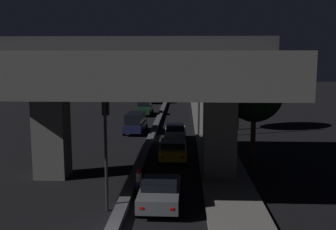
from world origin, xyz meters
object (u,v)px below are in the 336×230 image
at_px(pedestrian_on_sidewalk, 228,151).
at_px(motorcycle_blue_filtering_near, 139,183).
at_px(car_dark_blue_lead_oncoming, 135,122).
at_px(car_black_fourth_oncoming, 157,91).
at_px(street_lamp, 196,79).
at_px(car_dark_blue_third_oncoming, 154,96).
at_px(car_dark_green_second_oncoming, 144,109).
at_px(traffic_light_left_of_median, 106,130).
at_px(car_white_third, 175,132).
at_px(car_grey_lead, 160,192).
at_px(car_taxi_yellow_second, 173,149).

bearing_deg(pedestrian_on_sidewalk, motorcycle_blue_filtering_near, -133.34).
relative_size(motorcycle_blue_filtering_near, pedestrian_on_sidewalk, 1.12).
distance_m(car_dark_blue_lead_oncoming, car_black_fourth_oncoming, 35.88).
distance_m(car_dark_blue_lead_oncoming, pedestrian_on_sidewalk, 13.48).
relative_size(street_lamp, car_dark_blue_third_oncoming, 1.92).
height_order(car_black_fourth_oncoming, pedestrian_on_sidewalk, pedestrian_on_sidewalk).
height_order(car_dark_blue_lead_oncoming, car_black_fourth_oncoming, car_dark_blue_lead_oncoming).
relative_size(car_black_fourth_oncoming, motorcycle_blue_filtering_near, 2.40).
relative_size(street_lamp, motorcycle_blue_filtering_near, 4.48).
height_order(car_dark_blue_lead_oncoming, car_dark_green_second_oncoming, car_dark_blue_lead_oncoming).
distance_m(traffic_light_left_of_median, car_black_fourth_oncoming, 54.92).
xyz_separation_m(car_dark_blue_lead_oncoming, car_dark_blue_third_oncoming, (-0.08, 24.42, 0.02)).
height_order(car_dark_green_second_oncoming, motorcycle_blue_filtering_near, car_dark_green_second_oncoming).
xyz_separation_m(car_white_third, car_dark_blue_lead_oncoming, (-3.87, 3.71, 0.20)).
distance_m(traffic_light_left_of_median, car_dark_blue_third_oncoming, 43.46).
relative_size(traffic_light_left_of_median, car_dark_blue_third_oncoming, 1.22).
height_order(street_lamp, car_black_fourth_oncoming, street_lamp).
bearing_deg(pedestrian_on_sidewalk, car_dark_blue_lead_oncoming, 124.00).
distance_m(street_lamp, car_grey_lead, 17.18).
bearing_deg(car_white_third, car_grey_lead, 177.56).
height_order(car_taxi_yellow_second, car_dark_blue_third_oncoming, car_dark_blue_third_oncoming).
bearing_deg(car_taxi_yellow_second, traffic_light_left_of_median, 162.24).
bearing_deg(car_black_fourth_oncoming, car_dark_blue_third_oncoming, -1.03).
bearing_deg(pedestrian_on_sidewalk, car_dark_green_second_oncoming, 109.23).
bearing_deg(motorcycle_blue_filtering_near, car_dark_blue_lead_oncoming, 5.56).
bearing_deg(car_dark_green_second_oncoming, car_dark_blue_lead_oncoming, 3.12).
bearing_deg(car_white_third, street_lamp, -46.83).
relative_size(car_dark_blue_lead_oncoming, car_dark_blue_third_oncoming, 0.95).
relative_size(car_dark_green_second_oncoming, car_black_fourth_oncoming, 0.85).
distance_m(car_taxi_yellow_second, car_white_third, 5.86).
bearing_deg(car_dark_blue_lead_oncoming, traffic_light_left_of_median, 5.86).
bearing_deg(car_black_fourth_oncoming, car_white_third, 3.37).
relative_size(car_dark_green_second_oncoming, pedestrian_on_sidewalk, 2.28).
bearing_deg(car_dark_blue_third_oncoming, traffic_light_left_of_median, 2.45).
height_order(street_lamp, car_grey_lead, street_lamp).
height_order(car_white_third, car_black_fourth_oncoming, car_black_fourth_oncoming).
xyz_separation_m(car_dark_green_second_oncoming, car_black_fourth_oncoming, (-0.15, 24.59, -0.00)).
bearing_deg(car_grey_lead, motorcycle_blue_filtering_near, 36.71).
distance_m(car_black_fourth_oncoming, motorcycle_blue_filtering_near, 52.69).
distance_m(traffic_light_left_of_median, car_dark_green_second_oncoming, 30.41).
distance_m(street_lamp, car_dark_green_second_oncoming, 15.18).
bearing_deg(car_dark_blue_lead_oncoming, car_taxi_yellow_second, 24.67).
height_order(street_lamp, car_dark_green_second_oncoming, street_lamp).
xyz_separation_m(car_white_third, car_dark_green_second_oncoming, (-4.17, 15.00, 0.03)).
relative_size(car_taxi_yellow_second, motorcycle_blue_filtering_near, 2.01).
relative_size(car_dark_blue_third_oncoming, car_black_fourth_oncoming, 0.97).
xyz_separation_m(car_white_third, car_dark_blue_third_oncoming, (-3.96, 28.13, 0.22)).
relative_size(car_grey_lead, car_dark_blue_lead_oncoming, 0.90).
height_order(car_dark_green_second_oncoming, car_dark_blue_third_oncoming, car_dark_blue_third_oncoming).
distance_m(car_grey_lead, car_black_fourth_oncoming, 54.43).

